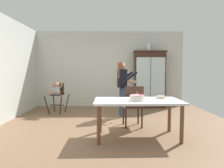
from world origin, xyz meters
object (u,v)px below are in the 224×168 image
(china_cabinet, at_px, (149,79))
(high_chair_with_toddler, at_px, (57,92))
(adult_person, at_px, (122,82))
(birthday_cake, at_px, (137,98))
(dining_table, at_px, (138,105))
(ceramic_vase, at_px, (149,47))
(dining_chair_far_side, at_px, (133,104))
(serving_bowl, at_px, (161,97))

(china_cabinet, xyz_separation_m, high_chair_with_toddler, (-3.00, -0.93, -0.34))
(adult_person, distance_m, birthday_cake, 1.84)
(adult_person, bearing_deg, dining_table, 174.91)
(ceramic_vase, xyz_separation_m, high_chair_with_toddler, (-2.96, -0.93, -1.45))
(birthday_cake, height_order, dining_chair_far_side, dining_chair_far_side)
(adult_person, height_order, birthday_cake, adult_person)
(birthday_cake, xyz_separation_m, serving_bowl, (0.52, 0.26, -0.03))
(high_chair_with_toddler, xyz_separation_m, dining_chair_far_side, (2.14, -1.48, -0.10))
(ceramic_vase, distance_m, birthday_cake, 3.51)
(adult_person, relative_size, birthday_cake, 5.47)
(ceramic_vase, relative_size, birthday_cake, 0.96)
(birthday_cake, distance_m, dining_chair_far_side, 0.77)
(adult_person, distance_m, serving_bowl, 1.72)
(adult_person, xyz_separation_m, birthday_cake, (0.16, -1.83, -0.17))
(china_cabinet, height_order, high_chair_with_toddler, china_cabinet)
(birthday_cake, bearing_deg, dining_table, 74.07)
(birthday_cake, relative_size, serving_bowl, 1.56)
(serving_bowl, bearing_deg, dining_chair_far_side, 136.44)
(dining_chair_far_side, bearing_deg, birthday_cake, 83.85)
(china_cabinet, bearing_deg, dining_table, -105.63)
(high_chair_with_toddler, xyz_separation_m, serving_bowl, (2.64, -1.95, 0.11))
(dining_table, bearing_deg, serving_bowl, 19.64)
(serving_bowl, height_order, dining_chair_far_side, dining_chair_far_side)
(birthday_cake, bearing_deg, high_chair_with_toddler, 133.80)
(china_cabinet, xyz_separation_m, dining_table, (-0.86, -3.06, -0.35))
(serving_bowl, bearing_deg, adult_person, 113.45)
(ceramic_vase, xyz_separation_m, dining_table, (-0.82, -3.06, -1.45))
(china_cabinet, relative_size, dining_chair_far_side, 2.07)
(birthday_cake, bearing_deg, ceramic_vase, 75.02)
(china_cabinet, relative_size, serving_bowl, 11.02)
(ceramic_vase, bearing_deg, dining_table, -104.96)
(dining_chair_far_side, bearing_deg, china_cabinet, -114.21)
(china_cabinet, bearing_deg, adult_person, -128.33)
(ceramic_vase, height_order, birthday_cake, ceramic_vase)
(high_chair_with_toddler, xyz_separation_m, adult_person, (1.96, -0.39, 0.31))
(high_chair_with_toddler, relative_size, serving_bowl, 5.28)
(china_cabinet, distance_m, dining_chair_far_side, 2.59)
(high_chair_with_toddler, bearing_deg, dining_table, -33.72)
(dining_table, xyz_separation_m, dining_chair_far_side, (-0.00, 0.65, -0.09))
(ceramic_vase, xyz_separation_m, dining_chair_far_side, (-0.82, -2.41, -1.55))
(ceramic_vase, height_order, high_chair_with_toddler, ceramic_vase)
(high_chair_with_toddler, relative_size, dining_chair_far_side, 0.99)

